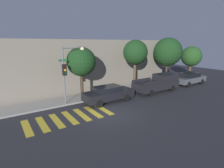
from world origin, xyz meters
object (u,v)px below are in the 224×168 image
sedan_near_corner (108,94)px  sedan_middle (190,78)px  pickup_truck (158,83)px  tree_near_corner (81,62)px  tree_far_end (168,52)px  tree_midblock (135,53)px  traffic_light_pole (69,66)px  tree_behind_truck (191,56)px

sedan_near_corner → sedan_middle: 12.23m
pickup_truck → tree_near_corner: (-8.05, 1.96, 2.60)m
tree_near_corner → sedan_near_corner: bearing=-50.3°
tree_far_end → sedan_near_corner: bearing=-169.0°
sedan_middle → tree_midblock: (-7.50, 1.96, 3.33)m
traffic_light_pole → tree_far_end: 13.16m
sedan_middle → sedan_near_corner: bearing=180.0°
traffic_light_pole → tree_near_corner: 1.59m
traffic_light_pole → sedan_near_corner: size_ratio=1.07×
pickup_truck → tree_far_end: 5.20m
sedan_middle → tree_far_end: 4.37m
tree_midblock → tree_behind_truck: size_ratio=1.17×
sedan_near_corner → pickup_truck: (6.43, 0.00, 0.14)m
sedan_near_corner → tree_near_corner: (-1.62, 1.96, 2.74)m
tree_midblock → tree_far_end: bearing=0.0°
traffic_light_pole → pickup_truck: size_ratio=0.92×
sedan_middle → tree_midblock: bearing=165.4°
sedan_near_corner → tree_behind_truck: (15.27, 1.96, 2.50)m
traffic_light_pole → sedan_middle: bearing=-4.7°
traffic_light_pole → tree_near_corner: (1.42, 0.69, 0.21)m
sedan_middle → tree_behind_truck: bearing=32.8°
tree_midblock → tree_behind_truck: tree_midblock is taller
traffic_light_pole → pickup_truck: (9.47, -1.27, -2.39)m
sedan_middle → tree_far_end: (-2.15, 1.96, 3.26)m
sedan_near_corner → tree_behind_truck: bearing=7.3°
tree_near_corner → tree_behind_truck: tree_near_corner is taller
pickup_truck → tree_behind_truck: 9.36m
tree_near_corner → tree_midblock: 6.38m
traffic_light_pole → sedan_middle: traffic_light_pole is taller
sedan_near_corner → tree_far_end: tree_far_end is taller
traffic_light_pole → tree_behind_truck: bearing=2.2°
tree_behind_truck → sedan_near_corner: bearing=-172.7°
pickup_truck → tree_behind_truck: size_ratio=1.13×
pickup_truck → tree_near_corner: bearing=166.3°
pickup_truck → sedan_middle: bearing=-0.0°
tree_near_corner → pickup_truck: bearing=-13.7°
traffic_light_pole → sedan_middle: 15.53m
tree_behind_truck → sedan_middle: bearing=-147.2°
sedan_near_corner → tree_far_end: bearing=11.0°
sedan_middle → tree_near_corner: 14.25m
pickup_truck → tree_far_end: bearing=28.2°
sedan_near_corner → tree_near_corner: bearing=129.7°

